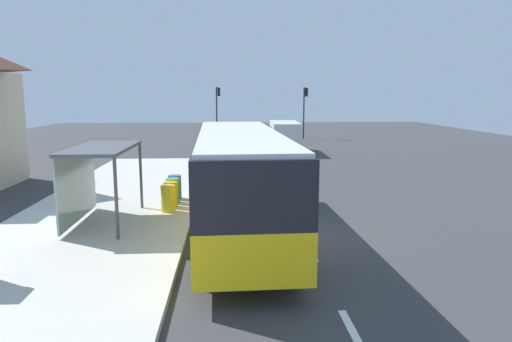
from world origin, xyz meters
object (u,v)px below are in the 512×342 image
Objects in this scene: white_van at (285,135)px; recycling_bin_yellow at (168,198)px; sedan_near at (275,133)px; recycling_bin_green at (173,191)px; recycling_bin_blue at (175,187)px; bus_shelter at (93,165)px; bus at (239,176)px; traffic_light_far_side at (218,104)px; recycling_bin_orange at (171,194)px; traffic_light_near_side at (305,105)px.

white_van reaches higher than recycling_bin_yellow.
sedan_near is 4.68× the size of recycling_bin_green.
recycling_bin_yellow is at bearing -109.29° from white_van.
recycling_bin_yellow is 1.00× the size of recycling_bin_blue.
bus is at bearing -11.20° from bus_shelter.
bus_shelter is (-3.31, -31.53, -1.29)m from traffic_light_far_side.
recycling_bin_orange and recycling_bin_blue have the same top height.
recycling_bin_green is 0.70m from recycling_bin_blue.
recycling_bin_yellow is 1.00× the size of recycling_bin_orange.
recycling_bin_yellow is 0.19× the size of traffic_light_near_side.
recycling_bin_blue is (-6.50, -25.05, -0.14)m from sedan_near.
traffic_light_far_side is 1.28× the size of bus_shelter.
white_van is 1.18× the size of sedan_near.
traffic_light_far_side reaches higher than recycling_bin_green.
bus_shelter is at bearing -129.39° from recycling_bin_green.
recycling_bin_blue is 4.30m from bus_shelter.
sedan_near is 4.68× the size of recycling_bin_orange.
recycling_bin_orange is (-2.49, 2.93, -1.19)m from bus.
bus_shelter is (-2.21, -1.29, 1.44)m from recycling_bin_yellow.
sedan_near is 25.88m from recycling_bin_blue.
recycling_bin_orange is at bearing -108.65° from traffic_light_near_side.
bus is 11.67× the size of recycling_bin_orange.
traffic_light_far_side is (1.10, 30.23, 2.73)m from recycling_bin_yellow.
white_van is at bearing 70.00° from recycling_bin_orange.
bus is 2.50× the size of sedan_near.
sedan_near is 4.68× the size of recycling_bin_blue.
white_van is 5.53× the size of recycling_bin_yellow.
traffic_light_near_side reaches higher than recycling_bin_orange.
traffic_light_far_side is (-5.40, 3.08, 2.59)m from sedan_near.
bus_shelter is (-2.21, -1.99, 1.44)m from recycling_bin_orange.
sedan_near is 4.68× the size of recycling_bin_yellow.
white_van is at bearing 68.43° from recycling_bin_blue.
bus reaches higher than sedan_near.
bus reaches higher than bus_shelter.
traffic_light_far_side is (1.10, 28.13, 2.73)m from recycling_bin_blue.
sedan_near is at bearing 75.84° from recycling_bin_green.
traffic_light_far_side reaches higher than recycling_bin_yellow.
recycling_bin_green is at bearing -110.76° from white_van.
sedan_near is 0.87× the size of traffic_light_far_side.
traffic_light_far_side is at bearing 113.93° from white_van.
bus_shelter is at bearing -137.97° from recycling_bin_orange.
traffic_light_near_side is (9.70, 28.03, 2.71)m from recycling_bin_green.
bus is 32.53m from traffic_light_far_side.
traffic_light_near_side reaches higher than recycling_bin_blue.
recycling_bin_yellow is 0.70m from recycling_bin_orange.
bus_shelter is at bearing -149.67° from recycling_bin_yellow.
recycling_bin_green is 28.98m from traffic_light_far_side.
recycling_bin_green is at bearing 90.00° from recycling_bin_yellow.
traffic_light_far_side is at bearing 174.69° from traffic_light_near_side.
bus_shelter is at bearing -107.03° from sedan_near.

